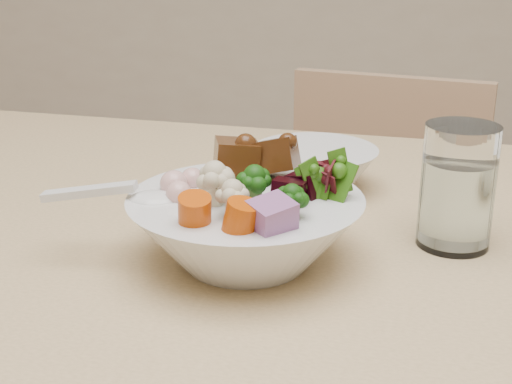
% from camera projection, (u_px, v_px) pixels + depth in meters
% --- Properties ---
extents(dining_table, '(1.81, 1.19, 0.79)m').
position_uv_depth(dining_table, '(417.00, 349.00, 0.69)').
color(dining_table, '#D6B37E').
rests_on(dining_table, ground).
extents(chair_far, '(0.47, 0.47, 0.83)m').
position_uv_depth(chair_far, '(368.00, 272.00, 1.38)').
color(chair_far, tan).
rests_on(chair_far, ground).
extents(food_bowl, '(0.22, 0.22, 0.12)m').
position_uv_depth(food_bowl, '(248.00, 224.00, 0.68)').
color(food_bowl, silver).
rests_on(food_bowl, dining_table).
extents(soup_spoon, '(0.13, 0.04, 0.03)m').
position_uv_depth(soup_spoon, '(137.00, 198.00, 0.67)').
color(soup_spoon, silver).
rests_on(soup_spoon, food_bowl).
extents(water_glass, '(0.07, 0.07, 0.13)m').
position_uv_depth(water_glass, '(457.00, 191.00, 0.71)').
color(water_glass, white).
rests_on(water_glass, dining_table).
extents(side_bowl, '(0.15, 0.15, 0.05)m').
position_uv_depth(side_bowl, '(315.00, 169.00, 0.88)').
color(side_bowl, silver).
rests_on(side_bowl, dining_table).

